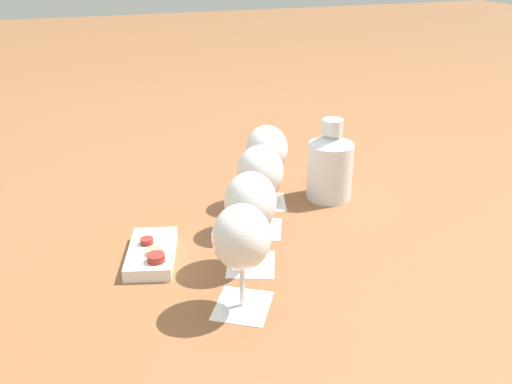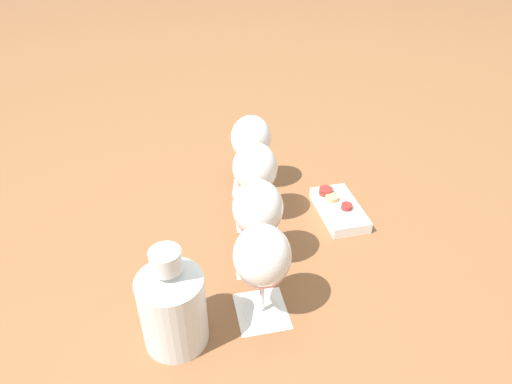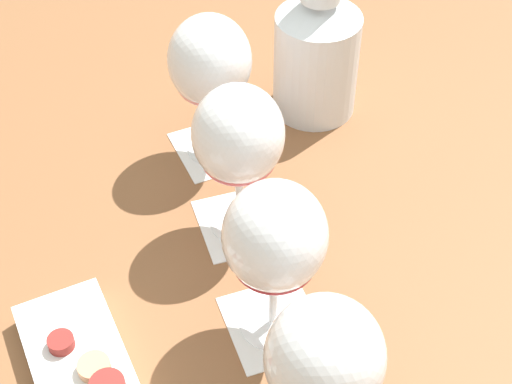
# 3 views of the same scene
# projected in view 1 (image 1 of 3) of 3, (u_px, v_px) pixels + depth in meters

# --- Properties ---
(ground_plane) EXTENTS (8.00, 8.00, 0.00)m
(ground_plane) POSITION_uv_depth(u_px,v_px,m) (257.00, 247.00, 1.11)
(ground_plane) COLOR brown
(tasting_card_0) EXTENTS (0.12, 0.12, 0.00)m
(tasting_card_0) POSITION_uv_depth(u_px,v_px,m) (266.00, 202.00, 1.30)
(tasting_card_0) COLOR white
(tasting_card_0) RESTS_ON ground_plane
(tasting_card_1) EXTENTS (0.13, 0.12, 0.00)m
(tasting_card_1) POSITION_uv_depth(u_px,v_px,m) (260.00, 229.00, 1.18)
(tasting_card_1) COLOR white
(tasting_card_1) RESTS_ON ground_plane
(tasting_card_2) EXTENTS (0.13, 0.12, 0.00)m
(tasting_card_2) POSITION_uv_depth(u_px,v_px,m) (251.00, 264.00, 1.05)
(tasting_card_2) COLOR white
(tasting_card_2) RESTS_ON ground_plane
(tasting_card_3) EXTENTS (0.13, 0.13, 0.00)m
(tasting_card_3) POSITION_uv_depth(u_px,v_px,m) (242.00, 306.00, 0.93)
(tasting_card_3) COLOR white
(tasting_card_3) RESTS_ON ground_plane
(wine_glass_0) EXTENTS (0.10, 0.10, 0.19)m
(wine_glass_0) POSITION_uv_depth(u_px,v_px,m) (267.00, 153.00, 1.25)
(wine_glass_0) COLOR white
(wine_glass_0) RESTS_ON tasting_card_0
(wine_glass_1) EXTENTS (0.10, 0.10, 0.19)m
(wine_glass_1) POSITION_uv_depth(u_px,v_px,m) (260.00, 175.00, 1.13)
(wine_glass_1) COLOR white
(wine_glass_1) RESTS_ON tasting_card_1
(wine_glass_2) EXTENTS (0.10, 0.10, 0.19)m
(wine_glass_2) POSITION_uv_depth(u_px,v_px,m) (251.00, 205.00, 1.00)
(wine_glass_2) COLOR white
(wine_glass_2) RESTS_ON tasting_card_2
(wine_glass_3) EXTENTS (0.10, 0.10, 0.19)m
(wine_glass_3) POSITION_uv_depth(u_px,v_px,m) (242.00, 242.00, 0.88)
(wine_glass_3) COLOR white
(wine_glass_3) RESTS_ON tasting_card_3
(ceramic_vase) EXTENTS (0.11, 0.11, 0.20)m
(ceramic_vase) POSITION_uv_depth(u_px,v_px,m) (330.00, 165.00, 1.29)
(ceramic_vase) COLOR silver
(ceramic_vase) RESTS_ON ground_plane
(snack_dish) EXTENTS (0.18, 0.13, 0.04)m
(snack_dish) POSITION_uv_depth(u_px,v_px,m) (152.00, 253.00, 1.06)
(snack_dish) COLOR white
(snack_dish) RESTS_ON ground_plane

